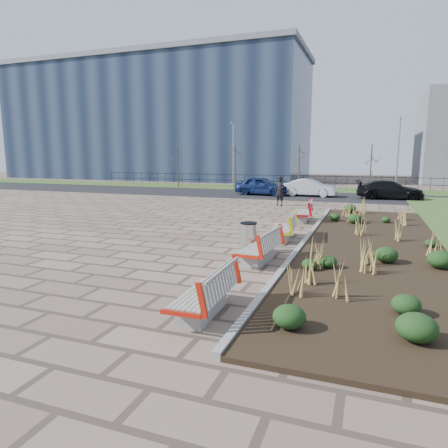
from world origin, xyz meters
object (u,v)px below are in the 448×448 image
(bench_c, at_px, (282,227))
(car_silver, at_px, (310,188))
(lamp_east, at_px, (398,157))
(bench_b, at_px, (258,246))
(pedestrian, at_px, (280,191))
(bench_a, at_px, (202,291))
(car_black, at_px, (390,190))
(car_blue, at_px, (262,186))
(lamp_west, at_px, (233,156))
(bench_d, at_px, (302,211))
(litter_bin, at_px, (249,238))

(bench_c, xyz_separation_m, car_silver, (-1.31, 16.50, 0.18))
(bench_c, distance_m, lamp_east, 21.42)
(bench_b, distance_m, pedestrian, 13.85)
(car_silver, bearing_deg, lamp_east, -53.78)
(bench_a, bearing_deg, car_black, 78.54)
(bench_b, bearing_deg, car_blue, 109.28)
(pedestrian, height_order, lamp_west, lamp_west)
(bench_d, xyz_separation_m, car_silver, (-1.31, 11.94, 0.18))
(litter_bin, height_order, car_black, car_black)
(bench_a, height_order, car_silver, car_silver)
(car_black, bearing_deg, bench_c, 158.77)
(litter_bin, distance_m, pedestrian, 12.65)
(litter_bin, bearing_deg, bench_d, 84.70)
(bench_b, bearing_deg, car_silver, 98.62)
(car_silver, distance_m, car_black, 5.71)
(bench_a, height_order, bench_c, same)
(bench_d, relative_size, litter_bin, 2.14)
(bench_d, height_order, pedestrian, pedestrian)
(pedestrian, bearing_deg, car_black, 63.94)
(pedestrian, relative_size, car_blue, 0.44)
(bench_d, height_order, car_silver, car_silver)
(lamp_west, bearing_deg, car_blue, -48.87)
(car_blue, bearing_deg, bench_b, -160.27)
(bench_b, bearing_deg, bench_d, 94.85)
(bench_a, bearing_deg, car_silver, 91.93)
(bench_b, xyz_separation_m, lamp_east, (5.00, 24.11, 2.54))
(bench_b, distance_m, car_silver, 19.98)
(litter_bin, bearing_deg, car_blue, 103.41)
(litter_bin, relative_size, car_silver, 0.24)
(bench_b, xyz_separation_m, car_silver, (-1.31, 19.93, 0.18))
(car_blue, height_order, car_silver, car_blue)
(bench_d, distance_m, lamp_east, 17.07)
(bench_b, relative_size, lamp_east, 0.35)
(bench_a, xyz_separation_m, bench_b, (0.00, 4.26, 0.00))
(bench_d, distance_m, pedestrian, 6.12)
(car_silver, bearing_deg, bench_a, -174.16)
(bench_a, relative_size, bench_c, 1.00)
(car_black, xyz_separation_m, lamp_west, (-13.39, 4.17, 2.35))
(litter_bin, xyz_separation_m, lamp_east, (5.64, 22.99, 2.55))
(bench_b, relative_size, lamp_west, 0.35)
(bench_b, height_order, car_blue, car_blue)
(bench_a, bearing_deg, car_blue, 100.75)
(bench_a, distance_m, bench_c, 7.70)
(pedestrian, xyz_separation_m, car_silver, (1.00, 6.28, -0.25))
(lamp_east, bearing_deg, car_silver, -146.50)
(lamp_east, bearing_deg, pedestrian, -124.94)
(bench_b, height_order, pedestrian, pedestrian)
(bench_b, xyz_separation_m, pedestrian, (-2.31, 13.65, 0.43))
(bench_a, height_order, bench_d, same)
(bench_d, distance_m, car_silver, 12.01)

